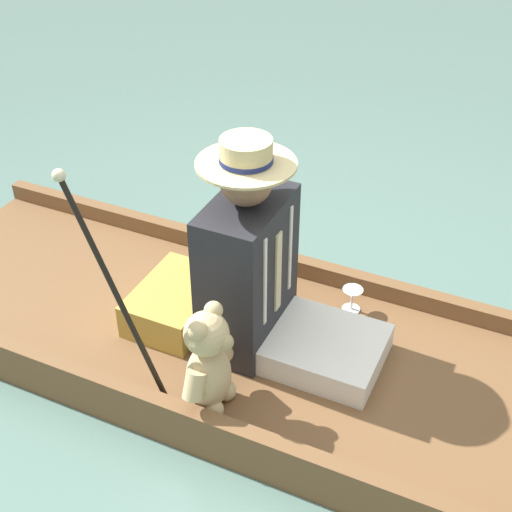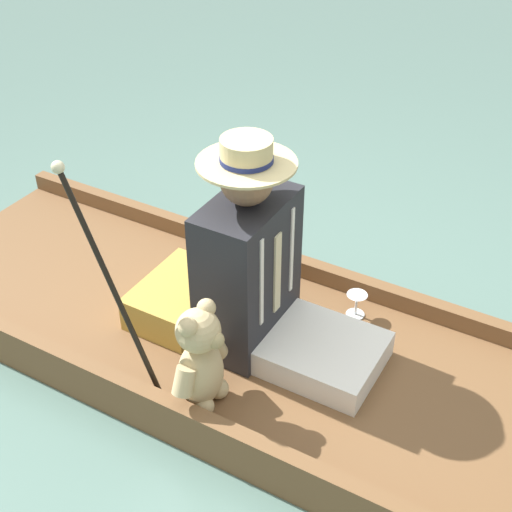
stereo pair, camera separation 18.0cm
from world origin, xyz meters
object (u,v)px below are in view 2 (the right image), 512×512
at_px(teddy_bear, 201,360).
at_px(walking_cane, 103,268).
at_px(seated_person, 262,277).
at_px(wine_glass, 357,300).

height_order(teddy_bear, walking_cane, walking_cane).
relative_size(seated_person, walking_cane, 0.99).
xyz_separation_m(wine_glass, walking_cane, (0.77, -0.63, 0.43)).
xyz_separation_m(seated_person, walking_cane, (0.44, -0.37, 0.19)).
bearing_deg(walking_cane, teddy_bear, 98.56).
height_order(teddy_bear, wine_glass, teddy_bear).
relative_size(wine_glass, walking_cane, 0.12).
distance_m(wine_glass, walking_cane, 1.08).
bearing_deg(walking_cane, wine_glass, 140.59).
xyz_separation_m(teddy_bear, wine_glass, (-0.72, 0.29, -0.12)).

